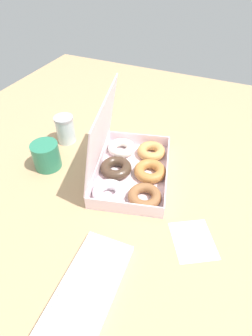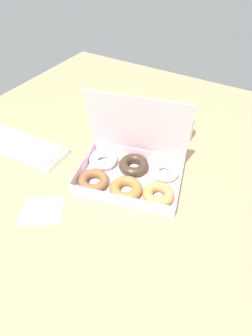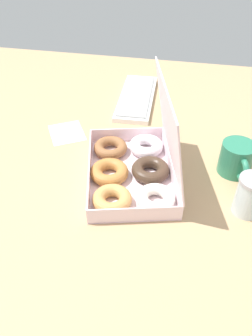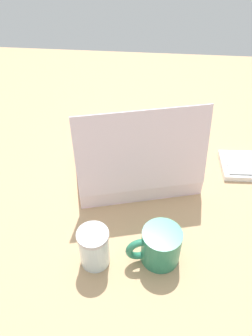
% 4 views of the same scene
% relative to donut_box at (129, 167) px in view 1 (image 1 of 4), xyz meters
% --- Properties ---
extents(ground_plane, '(1.80, 1.80, 0.02)m').
position_rel_donut_box_xyz_m(ground_plane, '(0.02, -0.02, -0.04)').
color(ground_plane, tan).
extents(donut_box, '(0.40, 0.32, 0.29)m').
position_rel_donut_box_xyz_m(donut_box, '(0.00, 0.00, 0.00)').
color(donut_box, white).
rests_on(donut_box, ground_plane).
extents(keyboard, '(0.37, 0.15, 0.02)m').
position_rel_donut_box_xyz_m(keyboard, '(-0.45, -0.07, -0.02)').
color(keyboard, white).
rests_on(keyboard, ground_plane).
extents(coffee_mug, '(0.13, 0.10, 0.10)m').
position_rel_donut_box_xyz_m(coffee_mug, '(-0.07, 0.29, 0.01)').
color(coffee_mug, '#2C7D5C').
rests_on(coffee_mug, ground_plane).
extents(glass_jar, '(0.07, 0.07, 0.11)m').
position_rel_donut_box_xyz_m(glass_jar, '(0.08, 0.31, 0.02)').
color(glass_jar, silver).
rests_on(glass_jar, ground_plane).
extents(paper_napkin, '(0.17, 0.16, 0.00)m').
position_rel_donut_box_xyz_m(paper_napkin, '(-0.17, -0.27, -0.03)').
color(paper_napkin, white).
rests_on(paper_napkin, ground_plane).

